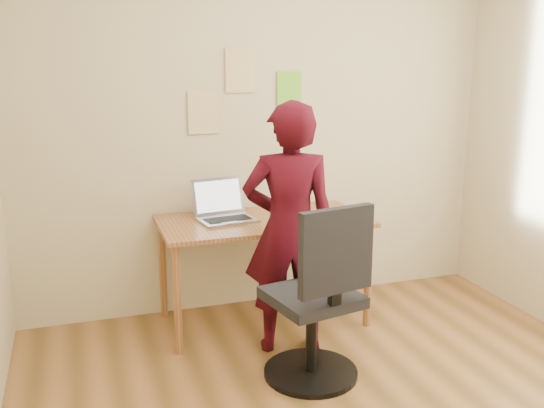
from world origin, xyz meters
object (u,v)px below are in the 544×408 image
object	(u,v)px
desk	(263,231)
person	(289,229)
office_chair	(319,307)
phone	(309,223)
laptop	(224,212)

from	to	relation	value
desk	person	distance (m)	0.45
office_chair	person	distance (m)	0.55
desk	office_chair	world-z (taller)	office_chair
phone	person	xyz separation A→B (m)	(-0.22, -0.22, 0.04)
desk	office_chair	xyz separation A→B (m)	(0.05, -0.87, -0.20)
office_chair	desk	bearing A→B (deg)	81.56
laptop	phone	bearing A→B (deg)	-38.45
person	office_chair	bearing A→B (deg)	106.33
phone	office_chair	size ratio (longest dim) A/B	0.13
laptop	person	xyz separation A→B (m)	(0.28, -0.51, -0.01)
phone	person	world-z (taller)	person
laptop	person	world-z (taller)	person
laptop	office_chair	xyz separation A→B (m)	(0.30, -0.95, -0.34)
person	desk	bearing A→B (deg)	-72.19
laptop	phone	size ratio (longest dim) A/B	3.01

